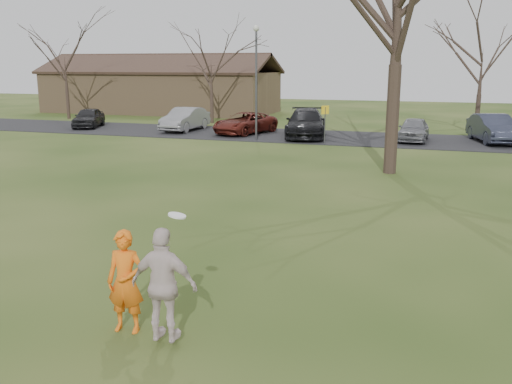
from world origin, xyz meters
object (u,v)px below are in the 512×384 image
Objects in this scene: car_0 at (89,117)px; car_4 at (414,129)px; player_defender at (126,282)px; car_1 at (185,119)px; car_2 at (245,123)px; lamp_post at (256,69)px; car_5 at (493,128)px; building at (161,90)px; car_3 at (306,123)px; catching_play at (164,285)px.

car_0 is 1.02× the size of car_4.
car_0 is (-17.84, 24.98, -0.15)m from player_defender.
car_1 is at bearing -17.35° from car_0.
lamp_post is (1.54, -2.50, 3.28)m from car_2.
player_defender is 0.37× the size of car_5.
building reaches higher than car_2.
car_1 is 0.81× the size of car_3.
car_0 is 0.87× the size of car_1.
building reaches higher than catching_play.
car_4 is at bearing -30.58° from building.
catching_play is 0.31× the size of lamp_post.
player_defender is 27.49m from car_1.
car_0 is 0.83× the size of car_2.
player_defender is 0.36× the size of car_2.
player_defender is 0.89m from catching_play.
car_0 is 13.40m from lamp_post.
car_5 is 0.73× the size of lamp_post.
player_defender is 25.82m from car_2.
car_2 reaches higher than car_4.
car_1 is 0.96× the size of car_2.
catching_play reaches higher than car_5.
lamp_post is (5.72, -2.82, 3.20)m from car_1.
car_4 is (21.21, -0.31, -0.01)m from car_0.
car_1 is 15.19m from building.
player_defender reaches higher than car_3.
car_1 is 0.96× the size of car_5.
car_4 is 1.92× the size of catching_play.
car_5 reaches higher than car_0.
catching_play is 43.12m from building.
car_2 is (4.18, -0.32, -0.09)m from car_1.
car_0 is at bearing 118.85° from player_defender.
car_2 is at bearing -46.21° from building.
lamp_post is at bearing -40.88° from car_2.
car_0 is 0.84× the size of car_5.
catching_play reaches higher than car_0.
car_5 is at bearing 19.58° from car_2.
building is at bearing 110.02° from player_defender.
player_defender is 23.23m from lamp_post.
car_3 reaches higher than car_5.
car_4 is 0.82× the size of car_5.
car_4 is at bearing 84.19° from catching_play.
car_5 is (10.23, 0.91, -0.04)m from car_3.
catching_play reaches higher than car_3.
car_1 is (-10.82, 25.27, -0.07)m from player_defender.
car_5 is 0.22× the size of building.
catching_play is at bearing -92.90° from car_3.
catching_play is at bearing -62.46° from building.
lamp_post is (12.74, -2.53, 3.27)m from car_0.
car_2 is (-6.64, 24.95, -0.16)m from player_defender.
player_defender reaches higher than car_2.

